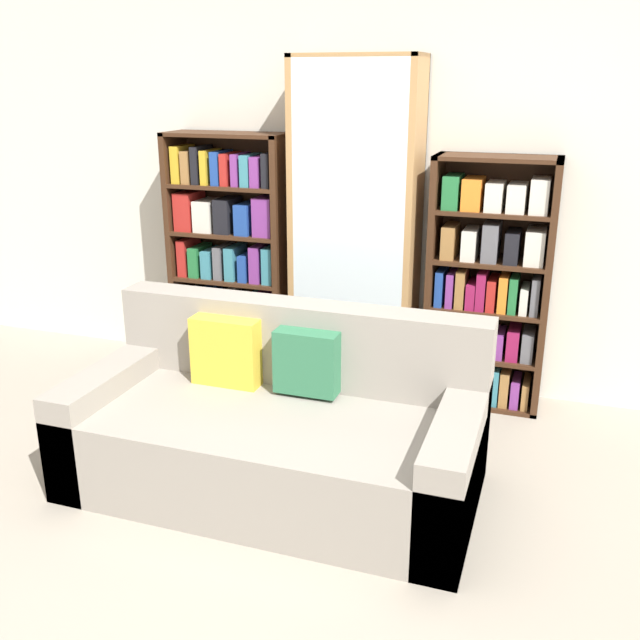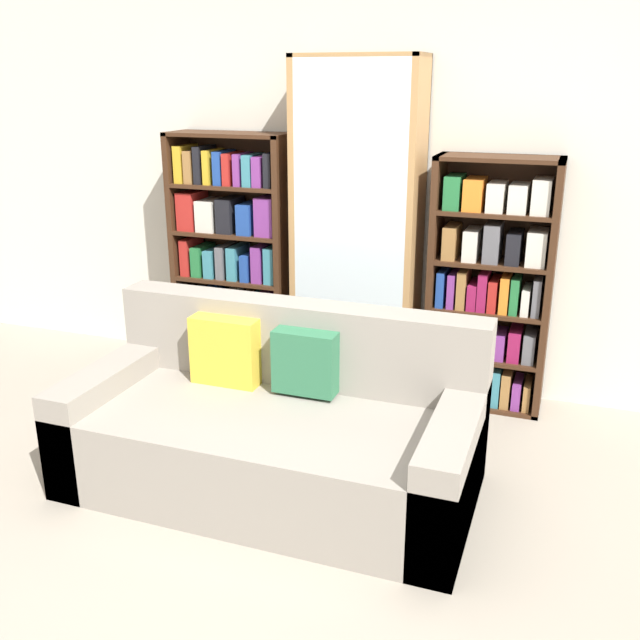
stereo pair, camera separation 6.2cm
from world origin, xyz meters
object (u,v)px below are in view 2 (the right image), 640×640
at_px(display_cabinet, 357,231).
at_px(couch, 275,430).
at_px(wine_bottle, 419,409).
at_px(bookshelf_left, 233,258).
at_px(bookshelf_right, 490,290).

bearing_deg(display_cabinet, couch, -90.68).
bearing_deg(wine_bottle, bookshelf_left, 157.83).
bearing_deg(bookshelf_left, display_cabinet, -0.98).
distance_m(bookshelf_left, bookshelf_right, 1.73).
relative_size(couch, display_cabinet, 0.95).
relative_size(bookshelf_right, wine_bottle, 3.78).
relative_size(bookshelf_left, wine_bottle, 4.00).
height_order(bookshelf_left, wine_bottle, bookshelf_left).
relative_size(bookshelf_left, display_cabinet, 0.78).
relative_size(bookshelf_left, bookshelf_right, 1.06).
height_order(bookshelf_left, bookshelf_right, bookshelf_left).
height_order(bookshelf_right, wine_bottle, bookshelf_right).
relative_size(couch, bookshelf_left, 1.22).
bearing_deg(bookshelf_right, display_cabinet, -178.96).
xyz_separation_m(couch, wine_bottle, (0.57, 0.74, -0.13)).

